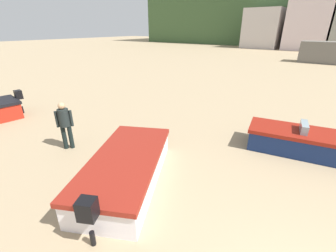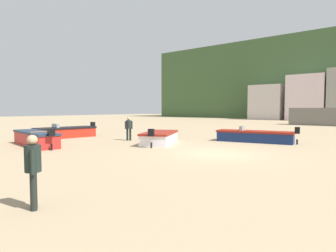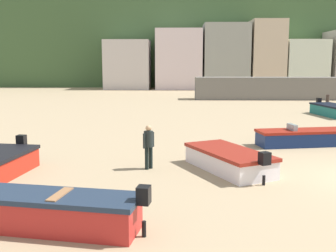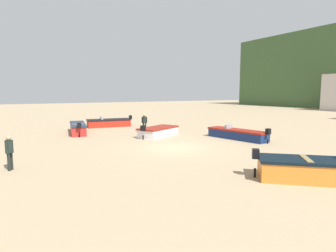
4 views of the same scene
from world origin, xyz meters
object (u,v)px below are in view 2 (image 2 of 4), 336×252
Objects in this scene: boat_red_2 at (36,138)px; boat_navy_4 at (255,136)px; beach_walker_foreground at (129,127)px; boat_white_1 at (160,138)px; boat_red_3 at (66,132)px; beach_walker_distant at (33,166)px.

boat_red_2 is 1.01× the size of boat_navy_4.
boat_navy_4 is 3.20× the size of beach_walker_foreground.
boat_red_2 is at bearing 126.21° from boat_navy_4.
boat_navy_4 is at bearing -15.97° from beach_walker_foreground.
boat_red_2 reaches higher than boat_white_1.
boat_red_2 reaches higher than boat_red_3.
boat_white_1 is at bearing -34.53° from boat_red_2.
boat_white_1 is 0.79× the size of boat_navy_4.
beach_walker_foreground reaches higher than boat_white_1.
boat_red_2 is at bearing -179.07° from beach_walker_distant.
boat_red_3 is at bearing 149.61° from beach_walker_foreground.
beach_walker_foreground is (2.23, 5.41, 0.52)m from boat_red_2.
boat_red_2 reaches higher than boat_navy_4.
beach_walker_distant reaches higher than boat_red_2.
boat_white_1 is 2.52× the size of beach_walker_distant.
boat_white_1 is 6.28m from boat_navy_4.
boat_navy_4 is 8.48m from beach_walker_foreground.
boat_red_3 is 13.82m from boat_navy_4.
beach_walker_foreground reaches higher than boat_red_3.
boat_red_2 is 4.84m from boat_red_3.
beach_walker_distant is at bearing -99.97° from beach_walker_foreground.
boat_navy_4 is 15.20m from beach_walker_distant.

